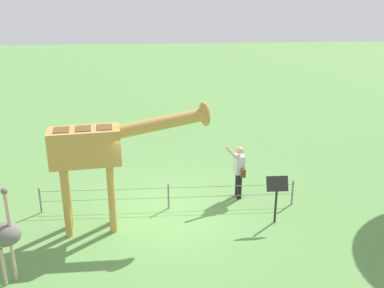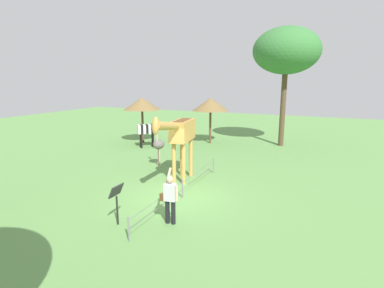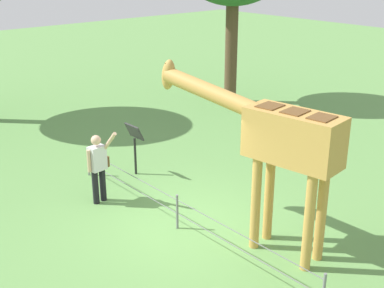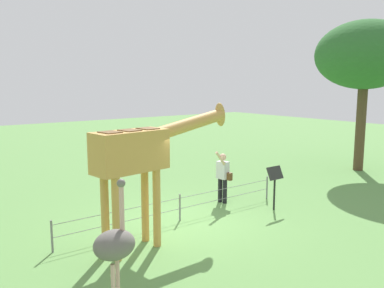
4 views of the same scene
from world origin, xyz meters
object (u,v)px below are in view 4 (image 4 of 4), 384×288
Objects in this scene: giraffe at (143,154)px; ostrich at (115,245)px; info_sign at (275,179)px; visitor at (223,175)px; tree_northeast at (365,56)px.

ostrich is at bearing -130.05° from giraffe.
ostrich is 1.70× the size of info_sign.
giraffe is 4.17m from visitor.
visitor is 6.54m from ostrich.
visitor is 0.76× the size of ostrich.
ostrich is at bearing -164.88° from tree_northeast.
giraffe is 2.34× the size of visitor.
giraffe is 1.79× the size of ostrich.
visitor is at bearing 116.57° from info_sign.
giraffe is at bearing 179.61° from info_sign.
tree_northeast is (13.39, 3.62, 3.72)m from ostrich.
tree_northeast is (7.92, 0.05, 3.99)m from visitor.
ostrich is at bearing -146.87° from visitor.
tree_northeast reaches higher than info_sign.
tree_northeast is (11.61, 1.50, 2.72)m from giraffe.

